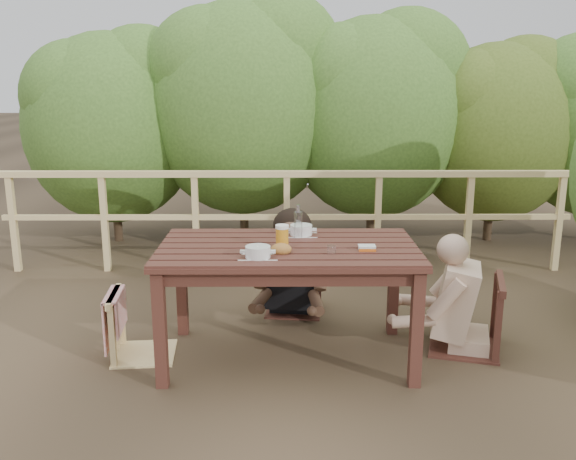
{
  "coord_description": "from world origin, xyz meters",
  "views": [
    {
      "loc": [
        -0.02,
        -4.0,
        1.9
      ],
      "look_at": [
        0.0,
        0.05,
        0.9
      ],
      "focal_mm": 38.88,
      "sensor_mm": 36.0,
      "label": 1
    }
  ],
  "objects_px": {
    "diner_right": "(475,256)",
    "soup_near": "(258,253)",
    "soup_far": "(301,231)",
    "chair_right": "(468,281)",
    "butter_tub": "(367,249)",
    "table": "(288,304)",
    "woman": "(294,230)",
    "beer_glass": "(282,238)",
    "chair_far": "(294,259)",
    "bottle": "(298,223)",
    "tumbler": "(331,251)",
    "bread_roll": "(281,249)",
    "chair_left": "(142,296)"
  },
  "relations": [
    {
      "from": "table",
      "to": "butter_tub",
      "type": "bearing_deg",
      "value": -13.65
    },
    {
      "from": "chair_left",
      "to": "chair_right",
      "type": "distance_m",
      "value": 2.28
    },
    {
      "from": "chair_far",
      "to": "bottle",
      "type": "xyz_separation_m",
      "value": [
        0.01,
        -0.7,
        0.47
      ]
    },
    {
      "from": "soup_far",
      "to": "butter_tub",
      "type": "relative_size",
      "value": 2.36
    },
    {
      "from": "chair_left",
      "to": "soup_far",
      "type": "bearing_deg",
      "value": -82.62
    },
    {
      "from": "soup_near",
      "to": "beer_glass",
      "type": "bearing_deg",
      "value": 56.25
    },
    {
      "from": "beer_glass",
      "to": "soup_far",
      "type": "bearing_deg",
      "value": 68.9
    },
    {
      "from": "soup_far",
      "to": "beer_glass",
      "type": "bearing_deg",
      "value": -111.1
    },
    {
      "from": "diner_right",
      "to": "soup_far",
      "type": "xyz_separation_m",
      "value": [
        -1.2,
        0.13,
        0.15
      ]
    },
    {
      "from": "table",
      "to": "diner_right",
      "type": "distance_m",
      "value": 1.34
    },
    {
      "from": "soup_far",
      "to": "soup_near",
      "type": "bearing_deg",
      "value": -116.43
    },
    {
      "from": "chair_right",
      "to": "tumbler",
      "type": "height_order",
      "value": "chair_right"
    },
    {
      "from": "soup_near",
      "to": "woman",
      "type": "bearing_deg",
      "value": 78.35
    },
    {
      "from": "chair_right",
      "to": "diner_right",
      "type": "bearing_deg",
      "value": 105.71
    },
    {
      "from": "chair_far",
      "to": "diner_right",
      "type": "distance_m",
      "value": 1.46
    },
    {
      "from": "butter_tub",
      "to": "soup_near",
      "type": "bearing_deg",
      "value": -165.89
    },
    {
      "from": "soup_far",
      "to": "bottle",
      "type": "relative_size",
      "value": 1.04
    },
    {
      "from": "table",
      "to": "bread_roll",
      "type": "bearing_deg",
      "value": -103.68
    },
    {
      "from": "diner_right",
      "to": "chair_left",
      "type": "bearing_deg",
      "value": 108.33
    },
    {
      "from": "soup_far",
      "to": "diner_right",
      "type": "bearing_deg",
      "value": -6.33
    },
    {
      "from": "butter_tub",
      "to": "chair_far",
      "type": "bearing_deg",
      "value": 115.19
    },
    {
      "from": "woman",
      "to": "tumbler",
      "type": "height_order",
      "value": "woman"
    },
    {
      "from": "table",
      "to": "bread_roll",
      "type": "distance_m",
      "value": 0.47
    },
    {
      "from": "soup_far",
      "to": "chair_left",
      "type": "bearing_deg",
      "value": -167.75
    },
    {
      "from": "chair_right",
      "to": "tumbler",
      "type": "bearing_deg",
      "value": -54.89
    },
    {
      "from": "woman",
      "to": "tumbler",
      "type": "xyz_separation_m",
      "value": [
        0.22,
        -1.11,
        0.14
      ]
    },
    {
      "from": "soup_near",
      "to": "soup_far",
      "type": "bearing_deg",
      "value": 63.57
    },
    {
      "from": "beer_glass",
      "to": "bottle",
      "type": "height_order",
      "value": "bottle"
    },
    {
      "from": "woman",
      "to": "butter_tub",
      "type": "height_order",
      "value": "woman"
    },
    {
      "from": "woman",
      "to": "tumbler",
      "type": "distance_m",
      "value": 1.14
    },
    {
      "from": "chair_left",
      "to": "bottle",
      "type": "height_order",
      "value": "bottle"
    },
    {
      "from": "soup_far",
      "to": "chair_right",
      "type": "bearing_deg",
      "value": -6.49
    },
    {
      "from": "diner_right",
      "to": "soup_near",
      "type": "relative_size",
      "value": 5.18
    },
    {
      "from": "woman",
      "to": "diner_right",
      "type": "xyz_separation_m",
      "value": [
        1.24,
        -0.76,
        -0.0
      ]
    },
    {
      "from": "woman",
      "to": "soup_near",
      "type": "height_order",
      "value": "woman"
    },
    {
      "from": "soup_near",
      "to": "tumbler",
      "type": "xyz_separation_m",
      "value": [
        0.46,
        0.09,
        -0.01
      ]
    },
    {
      "from": "soup_near",
      "to": "soup_far",
      "type": "distance_m",
      "value": 0.64
    },
    {
      "from": "soup_near",
      "to": "bottle",
      "type": "bearing_deg",
      "value": 61.12
    },
    {
      "from": "chair_right",
      "to": "butter_tub",
      "type": "distance_m",
      "value": 0.87
    },
    {
      "from": "soup_far",
      "to": "tumbler",
      "type": "xyz_separation_m",
      "value": [
        0.18,
        -0.48,
        -0.01
      ]
    },
    {
      "from": "chair_far",
      "to": "soup_far",
      "type": "distance_m",
      "value": 0.72
    },
    {
      "from": "soup_near",
      "to": "beer_glass",
      "type": "relative_size",
      "value": 1.56
    },
    {
      "from": "chair_left",
      "to": "diner_right",
      "type": "distance_m",
      "value": 2.32
    },
    {
      "from": "soup_far",
      "to": "bottle",
      "type": "bearing_deg",
      "value": -103.26
    },
    {
      "from": "diner_right",
      "to": "chair_right",
      "type": "bearing_deg",
      "value": 105.71
    },
    {
      "from": "tumbler",
      "to": "butter_tub",
      "type": "relative_size",
      "value": 0.61
    },
    {
      "from": "chair_left",
      "to": "woman",
      "type": "bearing_deg",
      "value": -55.86
    },
    {
      "from": "soup_far",
      "to": "bottle",
      "type": "xyz_separation_m",
      "value": [
        -0.02,
        -0.1,
        0.08
      ]
    },
    {
      "from": "diner_right",
      "to": "table",
      "type": "bearing_deg",
      "value": 112.36
    },
    {
      "from": "bread_roll",
      "to": "butter_tub",
      "type": "height_order",
      "value": "bread_roll"
    }
  ]
}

